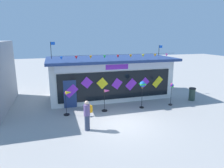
{
  "coord_description": "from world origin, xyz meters",
  "views": [
    {
      "loc": [
        -3.71,
        -10.35,
        4.96
      ],
      "look_at": [
        0.38,
        3.43,
        1.57
      ],
      "focal_mm": 32.15,
      "sensor_mm": 36.0,
      "label": 1
    }
  ],
  "objects_px": {
    "wind_spinner_center_left": "(142,86)",
    "person_near_camera": "(87,115)",
    "wind_spinner_far_left": "(68,100)",
    "kite_shop_building": "(109,77)",
    "wind_spinner_center_right": "(172,90)",
    "wind_spinner_left": "(106,97)",
    "trash_bin": "(192,94)"
  },
  "relations": [
    {
      "from": "wind_spinner_center_left",
      "to": "person_near_camera",
      "type": "relative_size",
      "value": 1.16
    },
    {
      "from": "wind_spinner_center_left",
      "to": "person_near_camera",
      "type": "bearing_deg",
      "value": -150.87
    },
    {
      "from": "wind_spinner_far_left",
      "to": "wind_spinner_center_left",
      "type": "relative_size",
      "value": 0.83
    },
    {
      "from": "kite_shop_building",
      "to": "wind_spinner_center_left",
      "type": "height_order",
      "value": "kite_shop_building"
    },
    {
      "from": "kite_shop_building",
      "to": "wind_spinner_center_right",
      "type": "distance_m",
      "value": 5.23
    },
    {
      "from": "kite_shop_building",
      "to": "wind_spinner_left",
      "type": "distance_m",
      "value": 3.69
    },
    {
      "from": "trash_bin",
      "to": "wind_spinner_center_left",
      "type": "bearing_deg",
      "value": -174.35
    },
    {
      "from": "wind_spinner_center_right",
      "to": "person_near_camera",
      "type": "xyz_separation_m",
      "value": [
        -6.64,
        -2.31,
        -0.26
      ]
    },
    {
      "from": "wind_spinner_center_left",
      "to": "wind_spinner_center_right",
      "type": "relative_size",
      "value": 1.14
    },
    {
      "from": "wind_spinner_left",
      "to": "trash_bin",
      "type": "distance_m",
      "value": 7.2
    },
    {
      "from": "wind_spinner_left",
      "to": "wind_spinner_center_left",
      "type": "xyz_separation_m",
      "value": [
        2.6,
        -0.12,
        0.63
      ]
    },
    {
      "from": "wind_spinner_left",
      "to": "wind_spinner_far_left",
      "type": "bearing_deg",
      "value": 179.91
    },
    {
      "from": "kite_shop_building",
      "to": "person_near_camera",
      "type": "distance_m",
      "value": 6.67
    },
    {
      "from": "wind_spinner_far_left",
      "to": "trash_bin",
      "type": "bearing_deg",
      "value": 1.91
    },
    {
      "from": "wind_spinner_far_left",
      "to": "person_near_camera",
      "type": "relative_size",
      "value": 0.97
    },
    {
      "from": "wind_spinner_center_right",
      "to": "trash_bin",
      "type": "xyz_separation_m",
      "value": [
        2.25,
        0.55,
        -0.63
      ]
    },
    {
      "from": "wind_spinner_left",
      "to": "wind_spinner_center_right",
      "type": "relative_size",
      "value": 0.9
    },
    {
      "from": "wind_spinner_center_right",
      "to": "wind_spinner_left",
      "type": "bearing_deg",
      "value": 177.46
    },
    {
      "from": "wind_spinner_left",
      "to": "wind_spinner_center_right",
      "type": "bearing_deg",
      "value": -2.54
    },
    {
      "from": "wind_spinner_far_left",
      "to": "wind_spinner_center_right",
      "type": "xyz_separation_m",
      "value": [
        7.46,
        -0.22,
        0.11
      ]
    },
    {
      "from": "wind_spinner_far_left",
      "to": "wind_spinner_left",
      "type": "relative_size",
      "value": 1.05
    },
    {
      "from": "trash_bin",
      "to": "person_near_camera",
      "type": "bearing_deg",
      "value": -162.18
    },
    {
      "from": "kite_shop_building",
      "to": "person_near_camera",
      "type": "height_order",
      "value": "kite_shop_building"
    },
    {
      "from": "wind_spinner_far_left",
      "to": "kite_shop_building",
      "type": "bearing_deg",
      "value": 42.36
    },
    {
      "from": "trash_bin",
      "to": "kite_shop_building",
      "type": "bearing_deg",
      "value": 152.67
    },
    {
      "from": "wind_spinner_far_left",
      "to": "person_near_camera",
      "type": "height_order",
      "value": "person_near_camera"
    },
    {
      "from": "wind_spinner_center_right",
      "to": "trash_bin",
      "type": "bearing_deg",
      "value": 13.61
    },
    {
      "from": "wind_spinner_center_right",
      "to": "kite_shop_building",
      "type": "bearing_deg",
      "value": 135.68
    },
    {
      "from": "kite_shop_building",
      "to": "person_near_camera",
      "type": "bearing_deg",
      "value": -116.14
    },
    {
      "from": "wind_spinner_far_left",
      "to": "wind_spinner_center_right",
      "type": "relative_size",
      "value": 0.95
    },
    {
      "from": "wind_spinner_left",
      "to": "trash_bin",
      "type": "bearing_deg",
      "value": 2.62
    },
    {
      "from": "wind_spinner_far_left",
      "to": "wind_spinner_left",
      "type": "distance_m",
      "value": 2.54
    }
  ]
}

